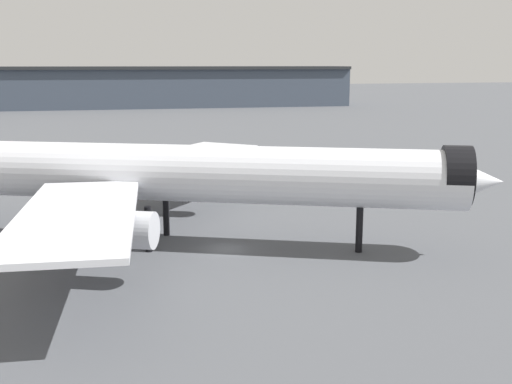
% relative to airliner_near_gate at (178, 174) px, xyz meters
% --- Properties ---
extents(ground, '(900.00, 900.00, 0.00)m').
position_rel_airliner_near_gate_xyz_m(ground, '(4.04, -3.04, -7.12)').
color(ground, '#4C4F54').
extents(airliner_near_gate, '(57.62, 51.75, 16.17)m').
position_rel_airliner_near_gate_xyz_m(airliner_near_gate, '(0.00, 0.00, 0.00)').
color(airliner_near_gate, silver).
rests_on(airliner_near_gate, ground).
extents(terminal_building, '(254.02, 40.71, 26.03)m').
position_rel_airliner_near_gate_xyz_m(terminal_building, '(-27.43, 201.89, 1.28)').
color(terminal_building, '#3D4756').
rests_on(terminal_building, ground).
extents(service_truck_front, '(5.24, 5.73, 3.00)m').
position_rel_airliner_near_gate_xyz_m(service_truck_front, '(31.09, 20.03, -5.53)').
color(service_truck_front, black).
rests_on(service_truck_front, ground).
extents(baggage_cart_trailing, '(2.18, 2.58, 1.82)m').
position_rel_airliner_near_gate_xyz_m(baggage_cart_trailing, '(25.79, 24.03, -6.14)').
color(baggage_cart_trailing, black).
rests_on(baggage_cart_trailing, ground).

